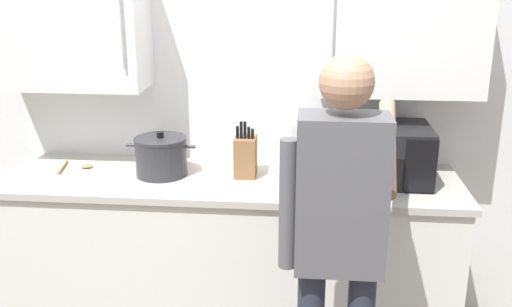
% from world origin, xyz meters
% --- Properties ---
extents(back_wall_tiled, '(4.24, 0.44, 2.67)m').
position_xyz_m(back_wall_tiled, '(0.00, 1.09, 1.42)').
color(back_wall_tiled, white).
rests_on(back_wall_tiled, ground_plane).
extents(counter_unit, '(2.39, 0.66, 0.94)m').
position_xyz_m(counter_unit, '(0.00, 0.77, 0.47)').
color(counter_unit, white).
rests_on(counter_unit, ground_plane).
extents(microwave_oven, '(0.54, 0.74, 0.28)m').
position_xyz_m(microwave_oven, '(0.73, 0.81, 1.08)').
color(microwave_oven, black).
rests_on(microwave_oven, counter_unit).
extents(stock_pot, '(0.37, 0.27, 0.23)m').
position_xyz_m(stock_pot, '(-0.35, 0.78, 1.04)').
color(stock_pot, '#2D2D33').
rests_on(stock_pot, counter_unit).
extents(thermos_flask, '(0.08, 0.08, 0.29)m').
position_xyz_m(thermos_flask, '(0.36, 0.78, 1.08)').
color(thermos_flask, '#B7BABF').
rests_on(thermos_flask, counter_unit).
extents(wooden_spoon, '(0.19, 0.20, 0.02)m').
position_xyz_m(wooden_spoon, '(-0.84, 0.84, 0.95)').
color(wooden_spoon, '#A37547').
rests_on(wooden_spoon, counter_unit).
extents(knife_block, '(0.11, 0.15, 0.30)m').
position_xyz_m(knife_block, '(0.09, 0.81, 1.04)').
color(knife_block, brown).
rests_on(knife_block, counter_unit).
extents(person_figure, '(0.48, 0.58, 1.68)m').
position_xyz_m(person_figure, '(0.54, 0.03, 1.01)').
color(person_figure, '#282D3D').
rests_on(person_figure, ground_plane).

